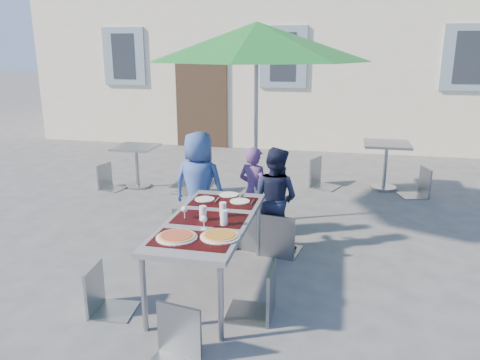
% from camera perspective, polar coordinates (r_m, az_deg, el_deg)
% --- Properties ---
extents(ground, '(90.00, 90.00, 0.00)m').
position_cam_1_polar(ground, '(4.61, -8.08, -15.42)').
color(ground, '#49494C').
rests_on(ground, ground).
extents(dining_table, '(0.80, 1.85, 0.76)m').
position_cam_1_polar(dining_table, '(4.68, -3.73, -5.36)').
color(dining_table, '#4F4F55').
rests_on(dining_table, ground).
extents(pizza_near_left, '(0.37, 0.37, 0.03)m').
position_cam_1_polar(pizza_near_left, '(4.21, -7.73, -6.83)').
color(pizza_near_left, white).
rests_on(pizza_near_left, dining_table).
extents(pizza_near_right, '(0.36, 0.36, 0.03)m').
position_cam_1_polar(pizza_near_right, '(4.19, -2.45, -6.80)').
color(pizza_near_right, white).
rests_on(pizza_near_right, dining_table).
extents(glassware, '(0.49, 0.43, 0.15)m').
position_cam_1_polar(glassware, '(4.56, -3.43, -4.13)').
color(glassware, silver).
rests_on(glassware, dining_table).
extents(place_settings, '(0.66, 0.44, 0.01)m').
position_cam_1_polar(place_settings, '(5.24, -1.86, -2.24)').
color(place_settings, white).
rests_on(place_settings, dining_table).
extents(child_0, '(0.73, 0.51, 1.40)m').
position_cam_1_polar(child_0, '(5.95, -5.02, -0.71)').
color(child_0, '#355093').
rests_on(child_0, ground).
extents(child_1, '(0.51, 0.43, 1.19)m').
position_cam_1_polar(child_1, '(6.04, 1.68, -1.45)').
color(child_1, '#5F3B78').
rests_on(child_1, ground).
extents(child_2, '(0.70, 0.56, 1.26)m').
position_cam_1_polar(child_2, '(5.67, 4.24, -2.26)').
color(child_2, '#181C34').
rests_on(child_2, ground).
extents(chair_0, '(0.53, 0.53, 1.05)m').
position_cam_1_polar(chair_0, '(5.65, -5.79, -2.49)').
color(chair_0, gray).
rests_on(chair_0, ground).
extents(chair_1, '(0.52, 0.52, 0.93)m').
position_cam_1_polar(chair_1, '(5.68, 0.74, -3.09)').
color(chair_1, gray).
rests_on(chair_1, ground).
extents(chair_2, '(0.51, 0.51, 1.00)m').
position_cam_1_polar(chair_2, '(5.47, 4.82, -3.44)').
color(chair_2, slate).
rests_on(chair_2, ground).
extents(chair_3, '(0.42, 0.41, 0.86)m').
position_cam_1_polar(chair_3, '(4.51, -16.53, -9.63)').
color(chair_3, '#91989C').
rests_on(chair_3, ground).
extents(chair_4, '(0.42, 0.42, 0.94)m').
position_cam_1_polar(chair_4, '(4.24, 2.54, -9.81)').
color(chair_4, gray).
rests_on(chair_4, ground).
extents(chair_5, '(0.45, 0.45, 0.87)m').
position_cam_1_polar(chair_5, '(3.68, -8.32, -14.95)').
color(chair_5, gray).
rests_on(chair_5, ground).
extents(patio_umbrella, '(2.93, 2.93, 2.71)m').
position_cam_1_polar(patio_umbrella, '(6.27, 2.05, 16.35)').
color(patio_umbrella, '#9B9DA2').
rests_on(patio_umbrella, ground).
extents(cafe_table_0, '(0.69, 0.69, 0.74)m').
position_cam_1_polar(cafe_table_0, '(8.43, -12.48, 2.49)').
color(cafe_table_0, '#9B9DA2').
rests_on(cafe_table_0, ground).
extents(bg_chair_l_0, '(0.45, 0.44, 0.84)m').
position_cam_1_polar(bg_chair_l_0, '(8.45, -15.86, 2.16)').
color(bg_chair_l_0, '#92969E').
rests_on(bg_chair_l_0, ground).
extents(bg_chair_r_0, '(0.50, 0.49, 1.01)m').
position_cam_1_polar(bg_chair_r_0, '(7.90, -5.79, 2.59)').
color(bg_chair_r_0, gray).
rests_on(bg_chair_r_0, ground).
extents(cafe_table_1, '(0.77, 0.77, 0.82)m').
position_cam_1_polar(cafe_table_1, '(8.47, 17.38, 2.81)').
color(cafe_table_1, '#9B9DA2').
rests_on(cafe_table_1, ground).
extents(bg_chair_l_1, '(0.57, 0.57, 0.98)m').
position_cam_1_polar(bg_chair_l_1, '(8.37, 9.90, 3.05)').
color(bg_chair_l_1, gray).
rests_on(bg_chair_l_1, ground).
extents(bg_chair_r_1, '(0.51, 0.50, 0.92)m').
position_cam_1_polar(bg_chair_r_1, '(8.25, 21.21, 1.75)').
color(bg_chair_r_1, gray).
rests_on(bg_chair_r_1, ground).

